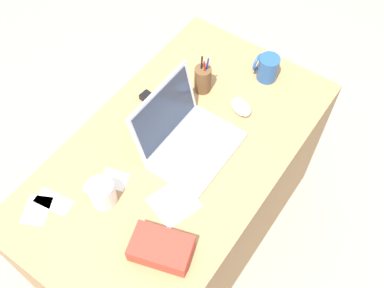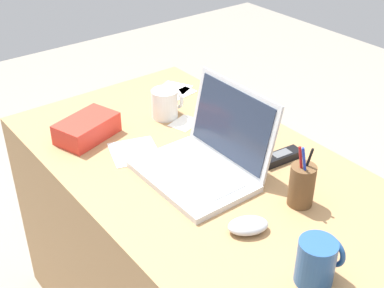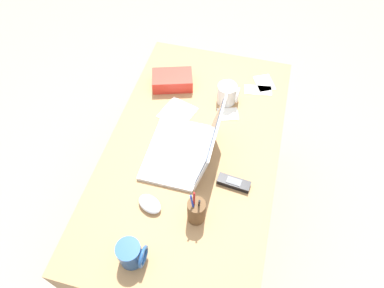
{
  "view_description": "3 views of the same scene",
  "coord_description": "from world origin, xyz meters",
  "px_view_note": "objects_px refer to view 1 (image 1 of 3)",
  "views": [
    {
      "loc": [
        -0.7,
        -0.56,
        2.13
      ],
      "look_at": [
        0.0,
        -0.06,
        0.84
      ],
      "focal_mm": 41.63,
      "sensor_mm": 36.0,
      "label": 1
    },
    {
      "loc": [
        0.99,
        -0.8,
        1.6
      ],
      "look_at": [
        -0.01,
        -0.03,
        0.83
      ],
      "focal_mm": 48.93,
      "sensor_mm": 36.0,
      "label": 2
    },
    {
      "loc": [
        0.8,
        0.21,
        1.97
      ],
      "look_at": [
        0.04,
        0.01,
        0.84
      ],
      "focal_mm": 32.18,
      "sensor_mm": 36.0,
      "label": 3
    }
  ],
  "objects_px": {
    "cordless_phone": "(155,102)",
    "snack_bag": "(161,248)",
    "coffee_mug_white": "(267,68)",
    "computer_mouse": "(241,107)",
    "pen_holder": "(203,79)",
    "coffee_mug_tall": "(101,192)",
    "laptop": "(187,138)"
  },
  "relations": [
    {
      "from": "cordless_phone",
      "to": "snack_bag",
      "type": "distance_m",
      "value": 0.61
    },
    {
      "from": "coffee_mug_white",
      "to": "cordless_phone",
      "type": "height_order",
      "value": "coffee_mug_white"
    },
    {
      "from": "computer_mouse",
      "to": "snack_bag",
      "type": "height_order",
      "value": "snack_bag"
    },
    {
      "from": "snack_bag",
      "to": "cordless_phone",
      "type": "bearing_deg",
      "value": 39.91
    },
    {
      "from": "snack_bag",
      "to": "pen_holder",
      "type": "bearing_deg",
      "value": 23.64
    },
    {
      "from": "pen_holder",
      "to": "coffee_mug_white",
      "type": "bearing_deg",
      "value": -40.7
    },
    {
      "from": "coffee_mug_tall",
      "to": "cordless_phone",
      "type": "xyz_separation_m",
      "value": [
        0.43,
        0.11,
        -0.04
      ]
    },
    {
      "from": "cordless_phone",
      "to": "pen_holder",
      "type": "bearing_deg",
      "value": -32.16
    },
    {
      "from": "laptop",
      "to": "coffee_mug_tall",
      "type": "relative_size",
      "value": 3.33
    },
    {
      "from": "pen_holder",
      "to": "snack_bag",
      "type": "relative_size",
      "value": 0.95
    },
    {
      "from": "computer_mouse",
      "to": "laptop",
      "type": "bearing_deg",
      "value": -170.67
    },
    {
      "from": "laptop",
      "to": "computer_mouse",
      "type": "bearing_deg",
      "value": -16.15
    },
    {
      "from": "coffee_mug_white",
      "to": "coffee_mug_tall",
      "type": "distance_m",
      "value": 0.83
    },
    {
      "from": "pen_holder",
      "to": "snack_bag",
      "type": "xyz_separation_m",
      "value": [
        -0.64,
        -0.28,
        -0.03
      ]
    },
    {
      "from": "coffee_mug_white",
      "to": "cordless_phone",
      "type": "relative_size",
      "value": 0.8
    },
    {
      "from": "coffee_mug_tall",
      "to": "pen_holder",
      "type": "bearing_deg",
      "value": 0.31
    },
    {
      "from": "snack_bag",
      "to": "laptop",
      "type": "bearing_deg",
      "value": 24.51
    },
    {
      "from": "laptop",
      "to": "coffee_mug_white",
      "type": "xyz_separation_m",
      "value": [
        0.47,
        -0.07,
        0.01
      ]
    },
    {
      "from": "laptop",
      "to": "cordless_phone",
      "type": "height_order",
      "value": "laptop"
    },
    {
      "from": "cordless_phone",
      "to": "pen_holder",
      "type": "distance_m",
      "value": 0.21
    },
    {
      "from": "coffee_mug_tall",
      "to": "cordless_phone",
      "type": "bearing_deg",
      "value": 14.69
    },
    {
      "from": "coffee_mug_tall",
      "to": "pen_holder",
      "type": "relative_size",
      "value": 0.55
    },
    {
      "from": "pen_holder",
      "to": "snack_bag",
      "type": "height_order",
      "value": "pen_holder"
    },
    {
      "from": "coffee_mug_white",
      "to": "snack_bag",
      "type": "height_order",
      "value": "coffee_mug_white"
    },
    {
      "from": "laptop",
      "to": "snack_bag",
      "type": "xyz_separation_m",
      "value": [
        -0.38,
        -0.17,
        -0.02
      ]
    },
    {
      "from": "coffee_mug_tall",
      "to": "pen_holder",
      "type": "height_order",
      "value": "pen_holder"
    },
    {
      "from": "laptop",
      "to": "coffee_mug_tall",
      "type": "xyz_separation_m",
      "value": [
        -0.35,
        0.1,
        0.0
      ]
    },
    {
      "from": "coffee_mug_white",
      "to": "pen_holder",
      "type": "bearing_deg",
      "value": 139.3
    },
    {
      "from": "laptop",
      "to": "pen_holder",
      "type": "relative_size",
      "value": 1.83
    },
    {
      "from": "computer_mouse",
      "to": "coffee_mug_tall",
      "type": "height_order",
      "value": "coffee_mug_tall"
    },
    {
      "from": "coffee_mug_tall",
      "to": "pen_holder",
      "type": "distance_m",
      "value": 0.61
    },
    {
      "from": "coffee_mug_tall",
      "to": "computer_mouse",
      "type": "bearing_deg",
      "value": -16.52
    }
  ]
}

